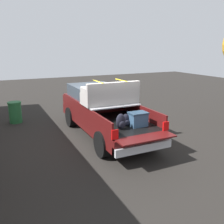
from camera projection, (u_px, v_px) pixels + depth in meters
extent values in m
plane|color=black|center=(105.00, 135.00, 9.79)|extent=(40.00, 40.00, 0.00)
cube|color=#470F0F|center=(105.00, 120.00, 9.63)|extent=(5.50, 1.92, 0.45)
cube|color=black|center=(119.00, 122.00, 8.52)|extent=(2.80, 1.80, 0.04)
cube|color=#470F0F|center=(94.00, 119.00, 8.07)|extent=(2.80, 0.06, 0.50)
cube|color=#470F0F|center=(142.00, 113.00, 8.85)|extent=(2.80, 0.06, 0.50)
cube|color=#470F0F|center=(104.00, 107.00, 9.66)|extent=(0.06, 1.80, 0.50)
cube|color=#470F0F|center=(146.00, 138.00, 7.06)|extent=(0.55, 1.80, 0.04)
cube|color=#B2B2B7|center=(110.00, 104.00, 9.07)|extent=(1.25, 1.92, 0.04)
cube|color=#470F0F|center=(93.00, 102.00, 10.68)|extent=(2.30, 1.92, 0.50)
cube|color=#2D3842|center=(93.00, 91.00, 10.47)|extent=(1.94, 1.76, 0.50)
cube|color=#470F0F|center=(83.00, 98.00, 11.88)|extent=(0.40, 1.82, 0.38)
cube|color=#B2B2B7|center=(143.00, 147.00, 7.28)|extent=(0.24, 1.92, 0.24)
cube|color=red|center=(115.00, 134.00, 6.87)|extent=(0.06, 0.20, 0.28)
cube|color=red|center=(166.00, 126.00, 7.61)|extent=(0.06, 0.20, 0.28)
cylinder|color=black|center=(71.00, 117.00, 10.84)|extent=(0.85, 0.30, 0.85)
cylinder|color=black|center=(107.00, 112.00, 11.57)|extent=(0.85, 0.30, 0.85)
cylinder|color=black|center=(103.00, 144.00, 7.79)|extent=(0.85, 0.30, 0.85)
cylinder|color=black|center=(149.00, 136.00, 8.52)|extent=(0.85, 0.30, 0.85)
cube|color=#335170|center=(138.00, 120.00, 8.01)|extent=(0.40, 0.55, 0.42)
cube|color=#23394E|center=(138.00, 113.00, 7.95)|extent=(0.44, 0.59, 0.05)
ellipsoid|color=black|center=(126.00, 120.00, 8.02)|extent=(0.20, 0.35, 0.40)
ellipsoid|color=black|center=(127.00, 123.00, 7.94)|extent=(0.09, 0.24, 0.18)
ellipsoid|color=black|center=(121.00, 121.00, 7.69)|extent=(0.20, 0.31, 0.51)
ellipsoid|color=black|center=(122.00, 125.00, 7.61)|extent=(0.09, 0.22, 0.22)
cube|color=#9E9993|center=(110.00, 98.00, 9.01)|extent=(0.83, 2.03, 0.42)
cube|color=#9E9993|center=(114.00, 88.00, 8.61)|extent=(0.16, 2.03, 0.40)
cube|color=#9E9993|center=(86.00, 91.00, 8.59)|extent=(0.59, 0.20, 0.22)
cube|color=#9E9993|center=(131.00, 87.00, 9.35)|extent=(0.59, 0.20, 0.22)
cube|color=yellow|center=(98.00, 82.00, 8.66)|extent=(0.93, 0.03, 0.02)
cube|color=yellow|center=(121.00, 80.00, 9.04)|extent=(0.93, 0.03, 0.02)
cylinder|color=#1E592D|center=(15.00, 113.00, 11.33)|extent=(0.56, 0.56, 0.90)
cylinder|color=#1E592D|center=(14.00, 103.00, 11.20)|extent=(0.60, 0.60, 0.08)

